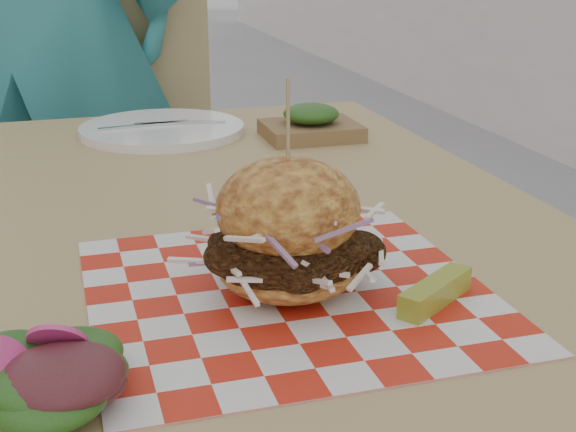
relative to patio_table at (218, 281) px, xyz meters
name	(u,v)px	position (x,y,z in m)	size (l,w,h in m)	color
patio_table	(218,281)	(0.00, 0.00, 0.00)	(0.80, 1.20, 0.75)	tan
patio_chair	(131,160)	(0.00, 1.01, -0.12)	(0.44, 0.45, 0.95)	tan
paper_liner	(288,292)	(0.02, -0.22, 0.08)	(0.36, 0.36, 0.00)	red
sandwich	(288,235)	(0.02, -0.22, 0.13)	(0.17, 0.17, 0.20)	gold
pickle_spear	(436,292)	(0.14, -0.28, 0.09)	(0.10, 0.02, 0.02)	#A7AF33
side_salad	(39,382)	(-0.20, -0.34, 0.09)	(0.14, 0.14, 0.05)	#3F1419
place_setting	(162,129)	(0.00, 0.44, 0.09)	(0.27, 0.27, 0.02)	white
kraft_tray	(311,124)	(0.23, 0.34, 0.10)	(0.15, 0.12, 0.06)	brown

